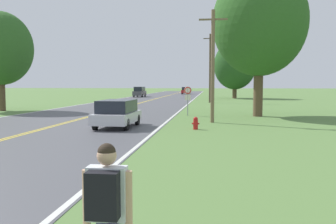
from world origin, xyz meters
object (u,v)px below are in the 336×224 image
(car_dark_grey_suv_approaching, at_px, (140,92))
(tree_mid_treeline, at_px, (235,65))
(hitchhiker_person, at_px, (106,202))
(tree_behind_sign, at_px, (0,48))
(traffic_sign, at_px, (188,94))
(car_silver_hatchback_nearest, at_px, (117,113))
(fire_hydrant, at_px, (196,123))
(car_red_van_mid_near, at_px, (186,90))
(tree_left_verge, at_px, (260,22))

(car_dark_grey_suv_approaching, bearing_deg, tree_mid_treeline, -103.90)
(hitchhiker_person, bearing_deg, tree_behind_sign, 33.59)
(traffic_sign, relative_size, tree_behind_sign, 0.25)
(hitchhiker_person, bearing_deg, traffic_sign, 1.14)
(car_silver_hatchback_nearest, bearing_deg, tree_behind_sign, -127.12)
(fire_hydrant, height_order, tree_behind_sign, tree_behind_sign)
(car_red_van_mid_near, bearing_deg, car_silver_hatchback_nearest, 2.41)
(tree_left_verge, distance_m, car_red_van_mid_near, 59.49)
(traffic_sign, distance_m, tree_left_verge, 7.62)
(tree_mid_treeline, xyz_separation_m, car_red_van_mid_near, (-10.15, 24.34, -4.74))
(hitchhiker_person, xyz_separation_m, tree_left_verge, (4.72, 23.82, 6.00))
(fire_hydrant, distance_m, tree_mid_treeline, 43.06)
(tree_behind_sign, distance_m, car_dark_grey_suv_approaching, 36.44)
(tree_behind_sign, bearing_deg, tree_left_verge, -6.91)
(traffic_sign, distance_m, car_red_van_mid_near, 58.55)
(tree_behind_sign, relative_size, car_silver_hatchback_nearest, 2.21)
(tree_behind_sign, distance_m, car_red_van_mid_near, 57.26)
(traffic_sign, xyz_separation_m, car_silver_hatchback_nearest, (-3.48, -8.05, -0.87))
(car_red_van_mid_near, bearing_deg, tree_behind_sign, -11.44)
(car_silver_hatchback_nearest, height_order, car_dark_grey_suv_approaching, car_dark_grey_suv_approaching)
(car_red_van_mid_near, bearing_deg, traffic_sign, 5.93)
(fire_hydrant, bearing_deg, tree_behind_sign, 148.48)
(tree_left_verge, bearing_deg, tree_behind_sign, 173.09)
(hitchhiker_person, height_order, tree_left_verge, tree_left_verge)
(car_silver_hatchback_nearest, bearing_deg, traffic_sign, 157.64)
(hitchhiker_person, xyz_separation_m, tree_mid_treeline, (5.05, 57.82, 4.53))
(hitchhiker_person, bearing_deg, tree_mid_treeline, -5.45)
(car_silver_hatchback_nearest, bearing_deg, car_dark_grey_suv_approaching, -168.89)
(tree_behind_sign, height_order, tree_mid_treeline, tree_mid_treeline)
(tree_left_verge, height_order, car_dark_grey_suv_approaching, tree_left_verge)
(hitchhiker_person, xyz_separation_m, car_dark_grey_suv_approaching, (-12.43, 62.28, -0.10))
(tree_left_verge, bearing_deg, hitchhiker_person, -101.20)
(hitchhiker_person, height_order, car_red_van_mid_near, hitchhiker_person)
(hitchhiker_person, xyz_separation_m, car_red_van_mid_near, (-5.10, 82.16, -0.21))
(tree_left_verge, bearing_deg, fire_hydrant, -117.27)
(traffic_sign, bearing_deg, fire_hydrant, -83.16)
(tree_mid_treeline, bearing_deg, fire_hydrant, -96.32)
(tree_left_verge, height_order, tree_mid_treeline, tree_left_verge)
(tree_left_verge, relative_size, car_red_van_mid_near, 2.77)
(car_red_van_mid_near, bearing_deg, tree_left_verge, 11.13)
(tree_left_verge, relative_size, tree_mid_treeline, 1.15)
(tree_behind_sign, bearing_deg, fire_hydrant, -31.52)
(hitchhiker_person, height_order, car_dark_grey_suv_approaching, car_dark_grey_suv_approaching)
(hitchhiker_person, xyz_separation_m, car_silver_hatchback_nearest, (-4.14, 15.73, -0.27))
(tree_left_verge, xyz_separation_m, car_dark_grey_suv_approaching, (-17.15, 38.46, -6.10))
(fire_hydrant, relative_size, traffic_sign, 0.30)
(tree_mid_treeline, bearing_deg, car_silver_hatchback_nearest, -102.32)
(tree_left_verge, bearing_deg, car_red_van_mid_near, 99.55)
(car_dark_grey_suv_approaching, bearing_deg, tree_behind_sign, 171.62)
(hitchhiker_person, xyz_separation_m, fire_hydrant, (0.35, 15.34, -0.75))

